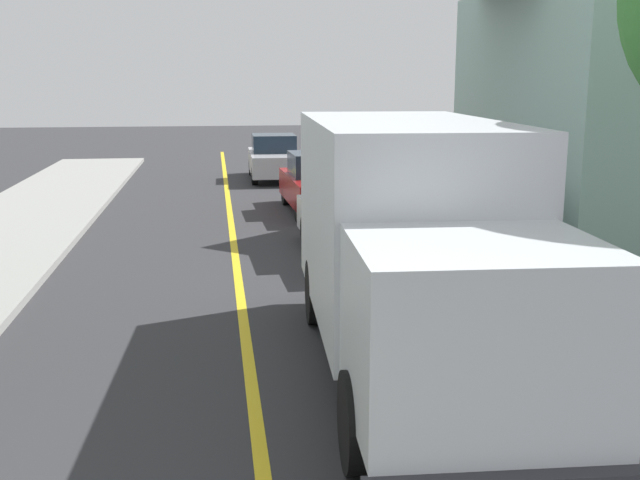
{
  "coord_description": "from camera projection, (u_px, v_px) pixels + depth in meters",
  "views": [
    {
      "loc": [
        -0.37,
        -1.5,
        3.74
      ],
      "look_at": [
        1.13,
        9.33,
        1.4
      ],
      "focal_mm": 42.56,
      "sensor_mm": 36.0,
      "label": 1
    }
  ],
  "objects": [
    {
      "name": "box_truck",
      "position": [
        413.0,
        237.0,
        9.62
      ],
      "size": [
        2.73,
        7.28,
        3.2
      ],
      "color": "silver",
      "rests_on": "ground"
    },
    {
      "name": "parked_car_near",
      "position": [
        354.0,
        220.0,
        16.08
      ],
      "size": [
        1.99,
        4.47,
        1.67
      ],
      "color": "silver",
      "rests_on": "ground"
    },
    {
      "name": "centre_line_yellow",
      "position": [
        243.0,
        320.0,
        11.97
      ],
      "size": [
        0.16,
        56.0,
        0.01
      ],
      "primitive_type": "cube",
      "color": "gold",
      "rests_on": "ground"
    },
    {
      "name": "parked_van_across",
      "position": [
        474.0,
        216.0,
        16.56
      ],
      "size": [
        1.91,
        4.44,
        1.67
      ],
      "color": "#B7B7BC",
      "rests_on": "ground"
    },
    {
      "name": "parked_car_mid",
      "position": [
        320.0,
        184.0,
        21.49
      ],
      "size": [
        1.95,
        4.46,
        1.67
      ],
      "color": "maroon",
      "rests_on": "ground"
    },
    {
      "name": "parked_car_far",
      "position": [
        274.0,
        158.0,
        28.42
      ],
      "size": [
        1.86,
        4.42,
        1.67
      ],
      "color": "#B7B7BC",
      "rests_on": "ground"
    },
    {
      "name": "stop_sign",
      "position": [
        520.0,
        191.0,
        12.88
      ],
      "size": [
        0.8,
        0.1,
        2.65
      ],
      "color": "gray",
      "rests_on": "ground"
    }
  ]
}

